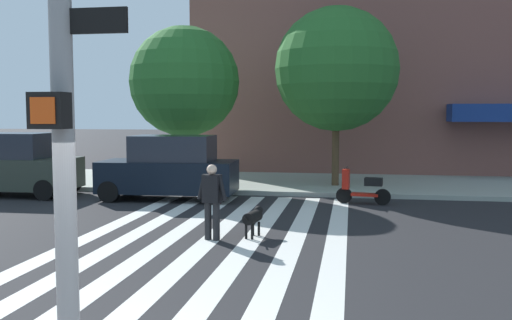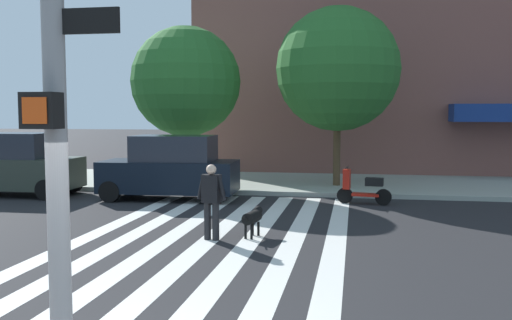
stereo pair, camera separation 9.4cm
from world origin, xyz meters
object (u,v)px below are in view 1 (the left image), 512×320
parked_car_behind_first (170,169)px  parked_scooter (363,188)px  street_tree_middle (336,69)px  pedestrian_dog_walker (212,198)px  street_tree_nearest (184,82)px  dog_on_leash (254,217)px  traffic_light_pole (57,11)px  parked_car_near_curb (9,166)px

parked_car_behind_first → parked_scooter: 6.05m
parked_scooter → street_tree_middle: size_ratio=0.26×
pedestrian_dog_walker → street_tree_nearest: bearing=110.6°
street_tree_middle → pedestrian_dog_walker: 9.60m
pedestrian_dog_walker → dog_on_leash: bearing=28.1°
traffic_light_pole → street_tree_middle: 16.29m
parked_car_near_curb → street_tree_middle: (10.68, 3.29, 3.29)m
parked_scooter → parked_car_behind_first: bearing=-179.3°
street_tree_nearest → pedestrian_dog_walker: size_ratio=3.47×
dog_on_leash → traffic_light_pole: bearing=-91.2°
parked_car_near_curb → dog_on_leash: (9.13, -4.95, -0.55)m
traffic_light_pole → pedestrian_dog_walker: size_ratio=3.54×
parked_scooter → street_tree_nearest: 7.57m
street_tree_middle → pedestrian_dog_walker: street_tree_middle is taller
traffic_light_pole → parked_scooter: size_ratio=3.56×
parked_car_near_curb → dog_on_leash: size_ratio=4.73×
parked_car_behind_first → pedestrian_dog_walker: 6.04m
parked_scooter → pedestrian_dog_walker: (-3.30, -5.47, 0.45)m
parked_car_behind_first → pedestrian_dog_walker: parked_car_behind_first is taller
parked_scooter → street_tree_middle: 5.06m
parked_car_near_curb → pedestrian_dog_walker: size_ratio=2.79×
street_tree_middle → pedestrian_dog_walker: size_ratio=3.87×
pedestrian_dog_walker → dog_on_leash: 1.06m
street_tree_middle → dog_on_leash: street_tree_middle is taller
traffic_light_pole → pedestrian_dog_walker: bearing=95.0°
traffic_light_pole → parked_car_near_curb: 15.91m
parked_car_near_curb → pedestrian_dog_walker: 9.90m
dog_on_leash → parked_car_behind_first: bearing=125.7°
parked_scooter → street_tree_nearest: size_ratio=0.29×
pedestrian_dog_walker → dog_on_leash: size_ratio=1.69×
traffic_light_pole → pedestrian_dog_walker: 7.97m
street_tree_middle → pedestrian_dog_walker: (-2.38, -8.67, -3.36)m
parked_scooter → traffic_light_pole: bearing=-101.5°
street_tree_nearest → parked_car_near_curb: bearing=-154.3°
traffic_light_pole → street_tree_nearest: (-3.65, 15.46, 0.34)m
traffic_light_pole → parked_car_behind_first: bearing=104.7°
parked_car_near_curb → street_tree_middle: size_ratio=0.72×
parked_car_near_curb → street_tree_nearest: size_ratio=0.80×
parked_car_behind_first → street_tree_nearest: size_ratio=0.76×
street_tree_nearest → pedestrian_dog_walker: (2.99, -7.95, -2.94)m
street_tree_nearest → parked_car_behind_first: bearing=-84.1°
dog_on_leash → pedestrian_dog_walker: bearing=-151.9°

